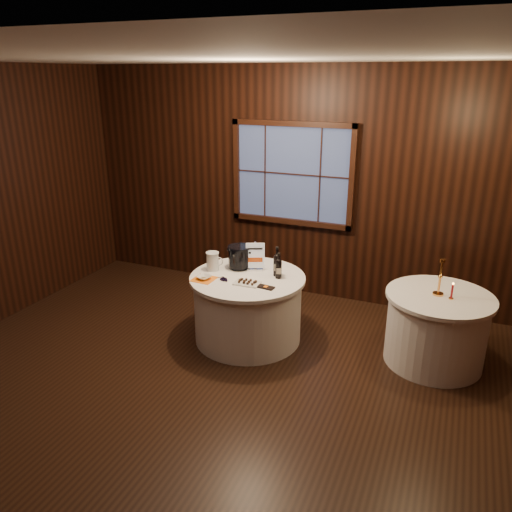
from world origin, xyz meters
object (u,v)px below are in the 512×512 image
at_px(cracker_bowl, 204,277).
at_px(red_candle, 452,293).
at_px(main_table, 248,308).
at_px(port_bottle_right, 279,267).
at_px(side_table, 436,329).
at_px(sign_stand, 255,261).
at_px(brass_candlestick, 440,282).
at_px(port_bottle_left, 277,263).
at_px(chocolate_box, 266,287).
at_px(grape_bunch, 225,279).
at_px(ice_bucket, 239,257).
at_px(chocolate_plate, 247,282).
at_px(glass_pitcher, 213,261).

bearing_deg(cracker_bowl, red_candle, 11.25).
xyz_separation_m(main_table, port_bottle_right, (0.33, 0.09, 0.51)).
bearing_deg(side_table, sign_stand, -177.31).
height_order(port_bottle_right, brass_candlestick, brass_candlestick).
distance_m(port_bottle_left, chocolate_box, 0.39).
relative_size(grape_bunch, cracker_bowl, 1.08).
bearing_deg(ice_bucket, chocolate_box, -39.54).
bearing_deg(port_bottle_left, port_bottle_right, -68.67).
bearing_deg(red_candle, brass_candlestick, 155.80).
distance_m(sign_stand, brass_candlestick, 1.97).
height_order(sign_stand, port_bottle_right, sign_stand).
bearing_deg(port_bottle_left, side_table, -8.40).
bearing_deg(port_bottle_left, main_table, -165.76).
bearing_deg(port_bottle_left, brass_candlestick, -8.41).
relative_size(side_table, ice_bucket, 4.03).
bearing_deg(main_table, chocolate_plate, -67.67).
height_order(side_table, glass_pitcher, glass_pitcher).
bearing_deg(port_bottle_left, sign_stand, 155.60).
xyz_separation_m(main_table, cracker_bowl, (-0.40, -0.26, 0.40)).
xyz_separation_m(side_table, chocolate_box, (-1.70, -0.51, 0.39)).
xyz_separation_m(port_bottle_right, red_candle, (1.77, 0.15, -0.06)).
height_order(side_table, grape_bunch, grape_bunch).
bearing_deg(main_table, port_bottle_right, 15.47).
distance_m(chocolate_box, brass_candlestick, 1.75).
bearing_deg(grape_bunch, brass_candlestick, 12.78).
distance_m(side_table, port_bottle_right, 1.76).
height_order(ice_bucket, chocolate_box, ice_bucket).
xyz_separation_m(brass_candlestick, red_candle, (0.13, -0.06, -0.07)).
height_order(chocolate_plate, grape_bunch, chocolate_plate).
height_order(main_table, port_bottle_left, port_bottle_left).
bearing_deg(port_bottle_right, ice_bucket, 146.27).
bearing_deg(chocolate_plate, main_table, 112.33).
relative_size(port_bottle_left, glass_pitcher, 1.56).
xyz_separation_m(ice_bucket, red_candle, (2.28, 0.05, -0.07)).
height_order(brass_candlestick, red_candle, brass_candlestick).
bearing_deg(port_bottle_left, grape_bunch, -157.42).
bearing_deg(port_bottle_right, red_candle, -18.42).
xyz_separation_m(sign_stand, red_candle, (2.10, 0.03, -0.05)).
height_order(side_table, chocolate_box, chocolate_box).
xyz_separation_m(port_bottle_left, brass_candlestick, (1.68, 0.15, -0.01)).
height_order(port_bottle_left, chocolate_plate, port_bottle_left).
xyz_separation_m(ice_bucket, cracker_bowl, (-0.22, -0.44, -0.12)).
height_order(side_table, ice_bucket, ice_bucket).
height_order(sign_stand, glass_pitcher, sign_stand).
xyz_separation_m(port_bottle_right, chocolate_box, (-0.03, -0.31, -0.12)).
height_order(ice_bucket, red_candle, ice_bucket).
bearing_deg(glass_pitcher, grape_bunch, -53.46).
height_order(port_bottle_right, chocolate_box, port_bottle_right).
xyz_separation_m(glass_pitcher, brass_candlestick, (2.41, 0.28, 0.03)).
height_order(port_bottle_left, chocolate_box, port_bottle_left).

